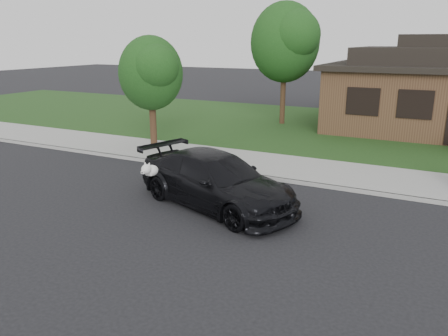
% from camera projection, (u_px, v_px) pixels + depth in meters
% --- Properties ---
extents(ground, '(120.00, 120.00, 0.00)m').
position_uv_depth(ground, '(282.00, 227.00, 10.89)').
color(ground, black).
rests_on(ground, ground).
extents(sidewalk, '(60.00, 3.00, 0.12)m').
position_uv_depth(sidewalk, '(329.00, 173.00, 15.17)').
color(sidewalk, gray).
rests_on(sidewalk, ground).
extents(curb, '(60.00, 0.12, 0.12)m').
position_uv_depth(curb, '(318.00, 185.00, 13.88)').
color(curb, gray).
rests_on(curb, ground).
extents(lawn, '(60.00, 13.00, 0.13)m').
position_uv_depth(lawn, '(366.00, 132.00, 22.06)').
color(lawn, '#193814').
rests_on(lawn, ground).
extents(sedan, '(5.51, 3.64, 1.48)m').
position_uv_depth(sedan, '(216.00, 180.00, 12.13)').
color(sedan, black).
rests_on(sedan, ground).
extents(tree_0, '(3.78, 3.60, 6.34)m').
position_uv_depth(tree_0, '(287.00, 41.00, 22.56)').
color(tree_0, '#332114').
rests_on(tree_0, ground).
extents(tree_2, '(2.73, 2.60, 4.59)m').
position_uv_depth(tree_2, '(152.00, 72.00, 17.51)').
color(tree_2, '#332114').
rests_on(tree_2, ground).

